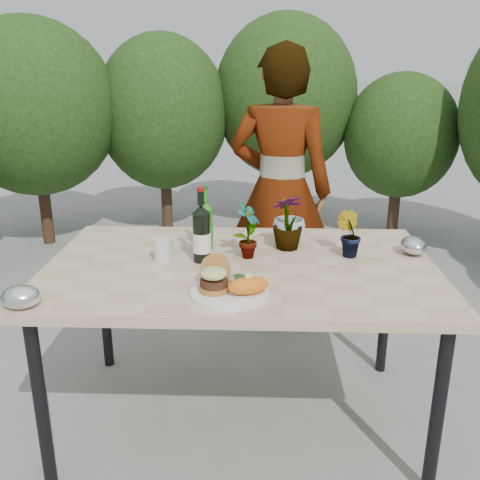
{
  "coord_description": "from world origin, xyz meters",
  "views": [
    {
      "loc": [
        0.07,
        -2.06,
        1.55
      ],
      "look_at": [
        0.0,
        -0.08,
        0.88
      ],
      "focal_mm": 40.0,
      "sensor_mm": 36.0,
      "label": 1
    }
  ],
  "objects_px": {
    "wine_bottle": "(202,235)",
    "person": "(280,191)",
    "dinner_plate": "(229,293)",
    "patio_table": "(241,277)"
  },
  "relations": [
    {
      "from": "wine_bottle",
      "to": "person",
      "type": "distance_m",
      "value": 1.03
    },
    {
      "from": "dinner_plate",
      "to": "wine_bottle",
      "type": "xyz_separation_m",
      "value": [
        -0.13,
        0.34,
        0.11
      ]
    },
    {
      "from": "dinner_plate",
      "to": "person",
      "type": "relative_size",
      "value": 0.17
    },
    {
      "from": "person",
      "to": "dinner_plate",
      "type": "bearing_deg",
      "value": 90.32
    },
    {
      "from": "dinner_plate",
      "to": "wine_bottle",
      "type": "bearing_deg",
      "value": 111.55
    },
    {
      "from": "patio_table",
      "to": "dinner_plate",
      "type": "xyz_separation_m",
      "value": [
        -0.03,
        -0.31,
        0.06
      ]
    },
    {
      "from": "patio_table",
      "to": "dinner_plate",
      "type": "bearing_deg",
      "value": -95.31
    },
    {
      "from": "wine_bottle",
      "to": "person",
      "type": "xyz_separation_m",
      "value": [
        0.36,
        0.96,
        -0.04
      ]
    },
    {
      "from": "patio_table",
      "to": "wine_bottle",
      "type": "distance_m",
      "value": 0.24
    },
    {
      "from": "patio_table",
      "to": "dinner_plate",
      "type": "relative_size",
      "value": 5.71
    }
  ]
}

